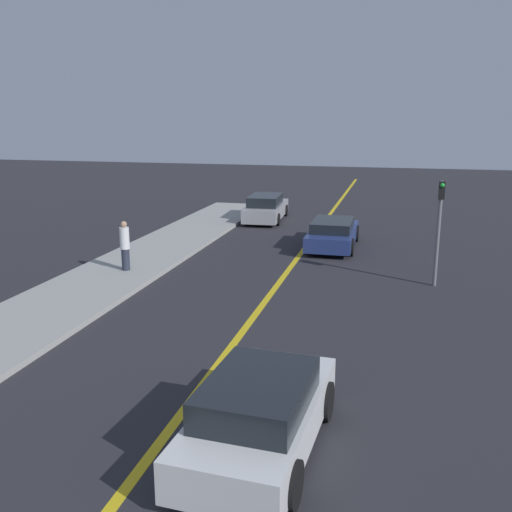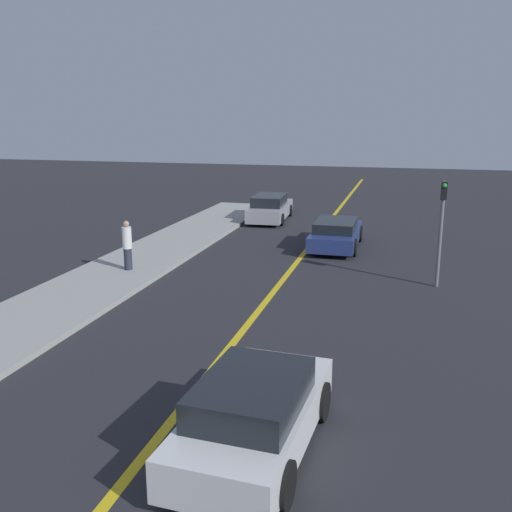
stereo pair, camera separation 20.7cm
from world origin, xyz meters
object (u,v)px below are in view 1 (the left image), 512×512
Objects in this scene: pedestrian_mid_group at (125,246)px; traffic_light at (439,221)px; car_near_right_lane at (260,414)px; car_far_distant at (266,208)px; car_ahead_center at (333,233)px.

traffic_light is (10.17, 1.13, 1.09)m from pedestrian_mid_group.
car_near_right_lane is 1.22× the size of traffic_light.
pedestrian_mid_group is (-2.27, -11.28, 0.37)m from car_far_distant.
traffic_light reaches higher than car_ahead_center.
car_far_distant is (-4.68, 20.44, -0.01)m from car_near_right_lane.
car_ahead_center is 0.95× the size of car_far_distant.
traffic_light reaches higher than car_near_right_lane.
pedestrian_mid_group is 10.29m from traffic_light.
car_near_right_lane is at bearing -107.36° from traffic_light.
car_ahead_center is 6.80m from car_far_distant.
traffic_light reaches higher than pedestrian_mid_group.
car_near_right_lane is at bearing -52.78° from pedestrian_mid_group.
car_ahead_center is at bearing 42.57° from pedestrian_mid_group.
pedestrian_mid_group is at bearing 130.62° from car_near_right_lane.
pedestrian_mid_group is 0.51× the size of traffic_light.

